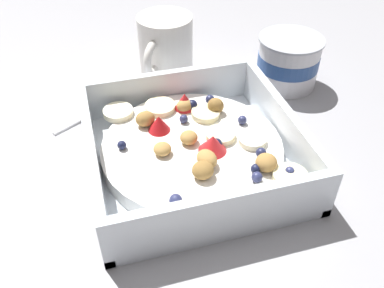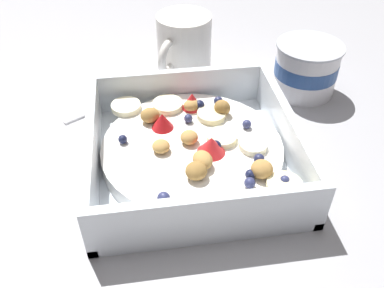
# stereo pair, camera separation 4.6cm
# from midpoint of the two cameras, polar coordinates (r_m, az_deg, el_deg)

# --- Properties ---
(ground_plane) EXTENTS (2.40, 2.40, 0.00)m
(ground_plane) POSITION_cam_midpoint_polar(r_m,az_deg,el_deg) (0.50, -1.02, -1.35)
(ground_plane) COLOR #9E9EA3
(fruit_bowl) EXTENTS (0.23, 0.23, 0.06)m
(fruit_bowl) POSITION_cam_midpoint_polar(r_m,az_deg,el_deg) (0.47, -2.74, -0.94)
(fruit_bowl) COLOR white
(fruit_bowl) RESTS_ON ground
(spoon) EXTENTS (0.10, 0.16, 0.01)m
(spoon) POSITION_cam_midpoint_polar(r_m,az_deg,el_deg) (0.60, -10.88, 6.74)
(spoon) COLOR silver
(spoon) RESTS_ON ground
(yogurt_cup) EXTENTS (0.09, 0.09, 0.07)m
(yogurt_cup) POSITION_cam_midpoint_polar(r_m,az_deg,el_deg) (0.61, 11.01, 11.11)
(yogurt_cup) COLOR white
(yogurt_cup) RESTS_ON ground
(coffee_mug) EXTENTS (0.10, 0.08, 0.09)m
(coffee_mug) POSITION_cam_midpoint_polar(r_m,az_deg,el_deg) (0.63, -6.28, 13.13)
(coffee_mug) COLOR white
(coffee_mug) RESTS_ON ground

